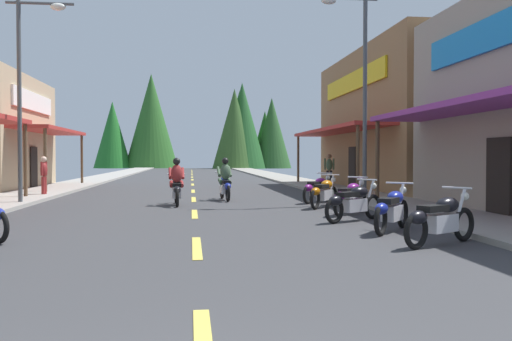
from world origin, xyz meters
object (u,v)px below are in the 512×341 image
at_px(rider_cruising_lead, 177,185).
at_px(pedestrian_waiting, 329,168).
at_px(pedestrian_browsing, 44,174).
at_px(motorcycle_parked_right_4, 324,192).
at_px(streetlamp_left, 29,73).
at_px(motorcycle_parked_right_2, 353,202).
at_px(motorcycle_parked_right_0, 440,218).
at_px(motorcycle_parked_right_3, 350,197).
at_px(motorcycle_parked_right_5, 318,189).
at_px(streetlamp_right, 356,71).
at_px(rider_cruising_trailing, 225,182).
at_px(motorcycle_parked_right_1, 392,209).

xyz_separation_m(rider_cruising_lead, pedestrian_waiting, (7.72, 10.04, 0.37)).
xyz_separation_m(rider_cruising_lead, pedestrian_browsing, (-5.33, 4.38, 0.28)).
distance_m(motorcycle_parked_right_4, pedestrian_browsing, 11.53).
relative_size(streetlamp_left, motorcycle_parked_right_2, 3.70).
bearing_deg(rider_cruising_lead, motorcycle_parked_right_0, -153.90).
relative_size(motorcycle_parked_right_3, motorcycle_parked_right_5, 1.00).
bearing_deg(streetlamp_right, rider_cruising_lead, 175.84).
relative_size(motorcycle_parked_right_0, pedestrian_browsing, 1.16).
height_order(streetlamp_left, pedestrian_waiting, streetlamp_left).
bearing_deg(streetlamp_right, motorcycle_parked_right_4, -143.12).
bearing_deg(motorcycle_parked_right_3, motorcycle_parked_right_5, 39.81).
bearing_deg(rider_cruising_trailing, pedestrian_browsing, 65.93).
distance_m(motorcycle_parked_right_0, motorcycle_parked_right_5, 9.34).
bearing_deg(pedestrian_waiting, rider_cruising_trailing, -3.03).
bearing_deg(rider_cruising_lead, motorcycle_parked_right_2, -141.89).
bearing_deg(motorcycle_parked_right_3, motorcycle_parked_right_0, -139.23).
bearing_deg(pedestrian_browsing, motorcycle_parked_right_2, 141.33).
bearing_deg(motorcycle_parked_right_2, motorcycle_parked_right_0, -117.42).
distance_m(motorcycle_parked_right_3, motorcycle_parked_right_5, 3.97).
distance_m(streetlamp_left, rider_cruising_trailing, 7.60).
bearing_deg(rider_cruising_lead, pedestrian_browsing, 47.68).
distance_m(motorcycle_parked_right_5, pedestrian_waiting, 10.01).
xyz_separation_m(motorcycle_parked_right_1, rider_cruising_trailing, (-2.98, 8.98, 0.17)).
bearing_deg(motorcycle_parked_right_4, pedestrian_browsing, 95.27).
relative_size(motorcycle_parked_right_0, rider_cruising_trailing, 0.87).
bearing_deg(motorcycle_parked_right_0, motorcycle_parked_right_3, 58.99).
bearing_deg(motorcycle_parked_right_3, pedestrian_browsing, 92.19).
height_order(motorcycle_parked_right_4, rider_cruising_lead, rider_cruising_lead).
bearing_deg(motorcycle_parked_right_4, rider_cruising_lead, 108.41).
bearing_deg(pedestrian_browsing, motorcycle_parked_right_4, 155.23).
bearing_deg(motorcycle_parked_right_3, rider_cruising_lead, 94.10).
height_order(streetlamp_left, motorcycle_parked_right_5, streetlamp_left).
distance_m(motorcycle_parked_right_1, motorcycle_parked_right_2, 1.96).
xyz_separation_m(streetlamp_left, motorcycle_parked_right_3, (9.64, -4.09, -3.85)).
distance_m(streetlamp_left, motorcycle_parked_right_0, 14.09).
distance_m(streetlamp_left, pedestrian_browsing, 5.13).
distance_m(motorcycle_parked_right_4, motorcycle_parked_right_5, 1.91).
xyz_separation_m(streetlamp_right, rider_cruising_trailing, (-4.22, 2.35, -3.80)).
bearing_deg(motorcycle_parked_right_5, pedestrian_waiting, 23.44).
relative_size(motorcycle_parked_right_1, motorcycle_parked_right_5, 1.02).
xyz_separation_m(motorcycle_parked_right_2, rider_cruising_trailing, (-2.73, 7.04, 0.17)).
bearing_deg(motorcycle_parked_right_5, motorcycle_parked_right_3, -140.07).
relative_size(motorcycle_parked_right_4, motorcycle_parked_right_5, 1.06).
relative_size(motorcycle_parked_right_5, rider_cruising_lead, 0.79).
distance_m(motorcycle_parked_right_1, motorcycle_parked_right_5, 7.53).
distance_m(motorcycle_parked_right_3, pedestrian_waiting, 13.85).
height_order(streetlamp_left, rider_cruising_trailing, streetlamp_left).
relative_size(motorcycle_parked_right_2, rider_cruising_trailing, 0.85).
bearing_deg(streetlamp_left, rider_cruising_lead, -7.03).
bearing_deg(motorcycle_parked_right_1, motorcycle_parked_right_0, -134.91).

